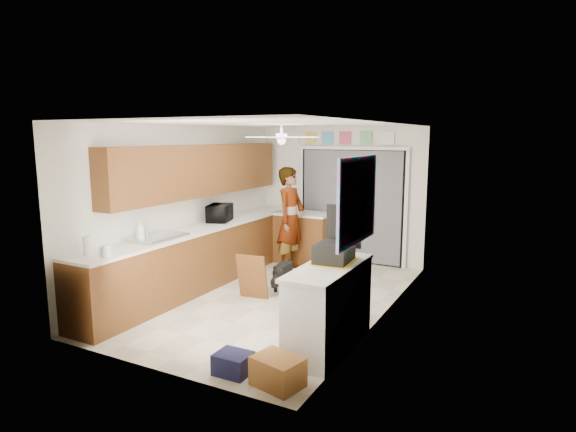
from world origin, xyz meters
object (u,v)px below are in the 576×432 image
at_px(microwave, 220,213).
at_px(paper_towel_roll, 87,246).
at_px(cardboard_box, 278,371).
at_px(navy_crate, 233,363).
at_px(suitcase, 334,252).
at_px(dog, 283,275).
at_px(man, 291,219).
at_px(soap_bottle, 140,231).

height_order(microwave, paper_towel_roll, microwave).
relative_size(cardboard_box, navy_crate, 1.31).
xyz_separation_m(suitcase, dog, (-1.39, 1.38, -0.82)).
bearing_deg(microwave, cardboard_box, -157.17).
height_order(suitcase, navy_crate, suitcase).
bearing_deg(paper_towel_roll, suitcase, 22.09).
xyz_separation_m(suitcase, cardboard_box, (-0.07, -1.19, -0.90)).
bearing_deg(cardboard_box, dog, 117.12).
bearing_deg(microwave, paper_towel_roll, 158.58).
distance_m(suitcase, cardboard_box, 1.50).
relative_size(suitcase, navy_crate, 1.41).
bearing_deg(paper_towel_roll, dog, 62.24).
bearing_deg(man, dog, -155.99).
bearing_deg(soap_bottle, paper_towel_roll, -90.68).
bearing_deg(suitcase, microwave, 145.88).
bearing_deg(paper_towel_roll, cardboard_box, -2.23).
height_order(soap_bottle, man, man).
distance_m(navy_crate, dog, 2.70).
xyz_separation_m(cardboard_box, dog, (-1.32, 2.57, 0.09)).
distance_m(microwave, suitcase, 3.06).
bearing_deg(paper_towel_roll, soap_bottle, 89.32).
bearing_deg(cardboard_box, microwave, 133.57).
bearing_deg(microwave, dog, -117.31).
height_order(soap_bottle, suitcase, soap_bottle).
bearing_deg(dog, navy_crate, -80.06).
distance_m(man, dog, 1.30).
distance_m(cardboard_box, dog, 2.89).
bearing_deg(cardboard_box, navy_crate, 180.00).
bearing_deg(microwave, soap_bottle, 158.58).
bearing_deg(dog, microwave, 165.86).
bearing_deg(soap_bottle, dog, 51.55).
distance_m(suitcase, dog, 2.12).
distance_m(microwave, navy_crate, 3.56).
distance_m(suitcase, navy_crate, 1.62).
xyz_separation_m(paper_towel_roll, man, (0.89, 3.50, -0.15)).
height_order(paper_towel_roll, man, man).
height_order(cardboard_box, dog, dog).
relative_size(microwave, navy_crate, 1.47).
xyz_separation_m(soap_bottle, cardboard_box, (2.61, -0.95, -0.95)).
height_order(microwave, soap_bottle, soap_bottle).
distance_m(microwave, cardboard_box, 3.87).
relative_size(navy_crate, man, 0.19).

